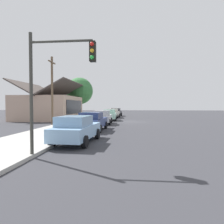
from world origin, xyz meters
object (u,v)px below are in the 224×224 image
object	(u,v)px
car_silver	(102,117)
car_charcoal	(116,112)
shade_tree	(80,91)
traffic_light_main	(56,74)
car_skyblue	(77,129)
car_navy	(92,121)
car_ivory	(113,113)
car_seafoam	(110,115)
fire_hydrant_red	(65,129)
utility_pole_wooden	(52,89)

from	to	relation	value
car_silver	car_charcoal	bearing A→B (deg)	-2.94
shade_tree	traffic_light_main	bearing A→B (deg)	-167.14
car_skyblue	car_silver	size ratio (longest dim) A/B	1.03
car_skyblue	shade_tree	size ratio (longest dim) A/B	0.66
car_navy	car_ivory	bearing A→B (deg)	1.63
car_navy	car_seafoam	xyz separation A→B (m)	(11.72, -0.20, -0.00)
car_navy	car_seafoam	distance (m)	11.72
shade_tree	fire_hydrant_red	size ratio (longest dim) A/B	10.24
car_navy	fire_hydrant_red	xyz separation A→B (m)	(-3.31, 1.35, -0.32)
utility_pole_wooden	car_skyblue	bearing A→B (deg)	-151.22
shade_tree	car_silver	bearing A→B (deg)	-155.17
car_silver	utility_pole_wooden	bearing A→B (deg)	105.43
car_skyblue	traffic_light_main	xyz separation A→B (m)	(-3.47, -0.11, 2.68)
car_navy	car_ivory	size ratio (longest dim) A/B	1.05
car_ivory	shade_tree	world-z (taller)	shade_tree
car_navy	fire_hydrant_red	bearing A→B (deg)	159.98
car_navy	car_ivory	distance (m)	17.72
shade_tree	fire_hydrant_red	world-z (taller)	shade_tree
car_skyblue	car_ivory	xyz separation A→B (m)	(23.49, 0.03, -0.00)
shade_tree	fire_hydrant_red	xyz separation A→B (m)	(-22.86, -4.91, -4.31)
car_silver	traffic_light_main	world-z (taller)	traffic_light_main
utility_pole_wooden	fire_hydrant_red	xyz separation A→B (m)	(-7.65, -4.00, -3.43)
car_navy	car_ivory	world-z (taller)	same
fire_hydrant_red	utility_pole_wooden	bearing A→B (deg)	27.61
car_skyblue	car_charcoal	distance (m)	29.30
car_seafoam	shade_tree	bearing A→B (deg)	36.47
car_ivory	car_navy	bearing A→B (deg)	-178.38
shade_tree	car_skyblue	bearing A→B (deg)	-165.67
fire_hydrant_red	shade_tree	bearing A→B (deg)	12.14
car_silver	car_navy	bearing A→B (deg)	177.83
car_skyblue	car_navy	world-z (taller)	same
car_charcoal	fire_hydrant_red	distance (m)	26.88
car_skyblue	traffic_light_main	size ratio (longest dim) A/B	0.92
traffic_light_main	fire_hydrant_red	world-z (taller)	traffic_light_main
car_charcoal	car_ivory	bearing A→B (deg)	-176.84
car_ivory	shade_tree	distance (m)	7.79
car_seafoam	utility_pole_wooden	size ratio (longest dim) A/B	0.59
car_ivory	utility_pole_wooden	bearing A→B (deg)	159.74
car_silver	car_ivory	distance (m)	11.67
car_charcoal	fire_hydrant_red	xyz separation A→B (m)	(-26.83, 1.51, -0.32)
traffic_light_main	utility_pole_wooden	world-z (taller)	utility_pole_wooden
car_ivory	traffic_light_main	size ratio (longest dim) A/B	0.87
car_ivory	car_charcoal	distance (m)	5.81
traffic_light_main	fire_hydrant_red	distance (m)	6.85
fire_hydrant_red	traffic_light_main	bearing A→B (deg)	-164.39
car_silver	shade_tree	bearing A→B (deg)	22.49
car_skyblue	utility_pole_wooden	bearing A→B (deg)	31.69
shade_tree	utility_pole_wooden	world-z (taller)	utility_pole_wooden
car_ivory	shade_tree	size ratio (longest dim) A/B	0.62
car_navy	utility_pole_wooden	size ratio (longest dim) A/B	0.63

